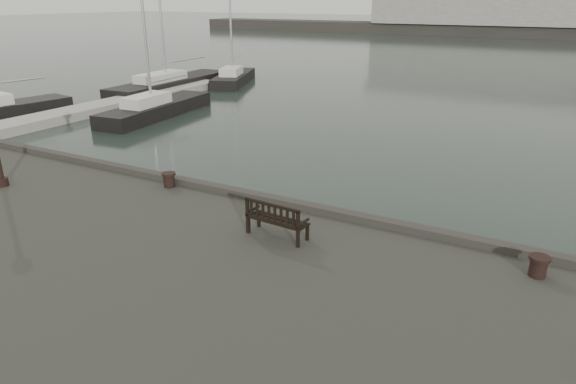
# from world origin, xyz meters

# --- Properties ---
(ground) EXTENTS (400.00, 400.00, 0.00)m
(ground) POSITION_xyz_m (0.00, 0.00, 0.00)
(ground) COLOR black
(ground) RESTS_ON ground
(pontoon) EXTENTS (2.00, 24.00, 0.50)m
(pontoon) POSITION_xyz_m (-20.00, 10.00, 0.25)
(pontoon) COLOR #BBB7AD
(pontoon) RESTS_ON ground
(breakwater) EXTENTS (140.00, 9.50, 12.20)m
(breakwater) POSITION_xyz_m (-4.56, 92.00, 4.30)
(breakwater) COLOR #383530
(breakwater) RESTS_ON ground
(bench) EXTENTS (1.46, 0.59, 0.82)m
(bench) POSITION_xyz_m (0.03, -1.83, 1.82)
(bench) COLOR black
(bench) RESTS_ON quay
(bollard_left) EXTENTS (0.43, 0.43, 0.41)m
(bollard_left) POSITION_xyz_m (-4.25, -0.50, 1.76)
(bollard_left) COLOR black
(bollard_left) RESTS_ON quay
(bollard_right) EXTENTS (0.43, 0.43, 0.42)m
(bollard_right) POSITION_xyz_m (5.25, -0.92, 1.77)
(bollard_right) COLOR black
(bollard_right) RESTS_ON quay
(yacht_a) EXTENTS (3.32, 8.12, 11.04)m
(yacht_a) POSITION_xyz_m (-23.55, 6.86, 0.24)
(yacht_a) COLOR black
(yacht_a) RESTS_ON ground
(yacht_b) EXTENTS (3.24, 12.06, 15.51)m
(yacht_b) POSITION_xyz_m (-21.56, 19.36, 0.25)
(yacht_b) COLOR black
(yacht_b) RESTS_ON ground
(yacht_c) EXTENTS (2.93, 8.77, 11.73)m
(yacht_c) POSITION_xyz_m (-16.00, 11.66, 0.25)
(yacht_c) COLOR black
(yacht_c) RESTS_ON ground
(yacht_d) EXTENTS (4.87, 8.01, 10.07)m
(yacht_d) POSITION_xyz_m (-19.04, 24.00, 0.23)
(yacht_d) COLOR black
(yacht_d) RESTS_ON ground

